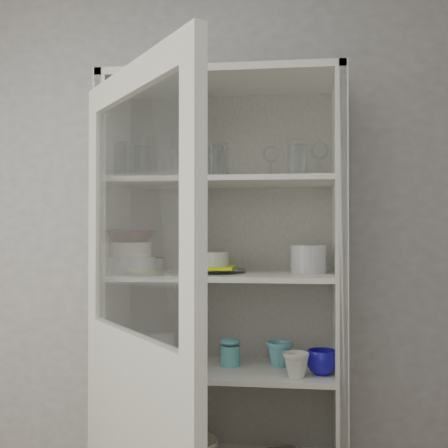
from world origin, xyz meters
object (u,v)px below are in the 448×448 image
Objects in this scene: plate_stack_front at (128,265)px; teal_jar at (230,354)px; white_canister at (161,348)px; glass_platter at (213,271)px; cream_bowl at (129,249)px; measuring_cups at (142,364)px; cupboard_door at (136,403)px; terracotta_bowl at (129,236)px; plate_stack_back at (144,264)px; mug_white at (296,365)px; mug_blue at (322,362)px; yellow_trivet at (213,268)px; white_ramekin at (213,259)px; goblet_1 at (211,162)px; grey_bowl_stack at (309,259)px; goblet_2 at (271,162)px; mug_teal at (279,354)px; pantry_cabinet at (226,345)px; goblet_0 at (188,162)px; goblet_3 at (320,159)px.

plate_stack_front is 0.58m from teal_jar.
white_canister reaches higher than teal_jar.
cream_bowl is at bearing -173.99° from glass_platter.
measuring_cups is (0.07, -0.04, -0.48)m from cream_bowl.
cupboard_door reaches higher than terracotta_bowl.
plate_stack_back is at bearing 154.98° from cupboard_door.
mug_blue is at bearing 47.46° from mug_white.
measuring_cups is at bearing -165.03° from yellow_trivet.
terracotta_bowl reaches higher than white_ramekin.
goblet_1 reaches higher than glass_platter.
plate_stack_back is 0.76m from grey_bowl_stack.
mug_blue is (0.82, -0.05, -0.45)m from cream_bowl.
mug_teal is (0.04, -0.05, -0.83)m from goblet_2.
goblet_1 is (-0.07, 0.04, 0.81)m from pantry_cabinet.
terracotta_bowl is (-0.00, 0.00, 0.12)m from plate_stack_front.
goblet_0 is 0.49m from yellow_trivet.
mug_white is (0.35, -0.14, -0.41)m from white_ramekin.
goblet_1 is 0.54m from cream_bowl.
pantry_cabinet is at bearing 14.19° from cream_bowl.
cupboard_door is at bearing -134.37° from grey_bowl_stack.
mug_teal is at bearing 6.87° from white_ramekin.
cupboard_door reaches higher than mug_white.
goblet_3 is at bearing 7.87° from terracotta_bowl.
mug_blue is (0.48, -0.19, -0.84)m from goblet_1.
glass_platter is at bearing 14.97° from measuring_cups.
goblet_3 is 0.66m from yellow_trivet.
plate_stack_back reaches higher than measuring_cups.
goblet_0 is 0.62× the size of glass_platter.
cupboard_door is at bearing -84.90° from white_canister.
plate_stack_front is at bearing -160.78° from mug_teal.
pantry_cabinet is at bearing -174.76° from mug_teal.
cream_bowl is 1.38× the size of white_canister.
mug_white is (0.07, -0.18, -0.00)m from mug_teal.
goblet_2 is at bearing 18.89° from yellow_trivet.
terracotta_bowl is at bearing 180.00° from plate_stack_front.
goblet_2 is at bearing 9.76° from white_canister.
goblet_3 is at bearing 83.17° from mug_white.
cream_bowl reaches higher than white_canister.
goblet_0 is 0.93m from mug_teal.
mug_blue is at bearing -10.39° from yellow_trivet.
mug_blue is at bearing -0.55° from measuring_cups.
white_canister is at bearing -152.78° from goblet_1.
mug_white is at bearing -21.96° from plate_stack_back.
mug_blue is 1.19× the size of mug_white.
goblet_1 is 0.85m from white_canister.
goblet_1 is at bearing 137.16° from teal_jar.
terracotta_bowl is at bearing 161.14° from cupboard_door.
goblet_1 reaches higher than goblet_0.
mug_blue is 0.40m from teal_jar.
goblet_0 is 1.25× the size of white_canister.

